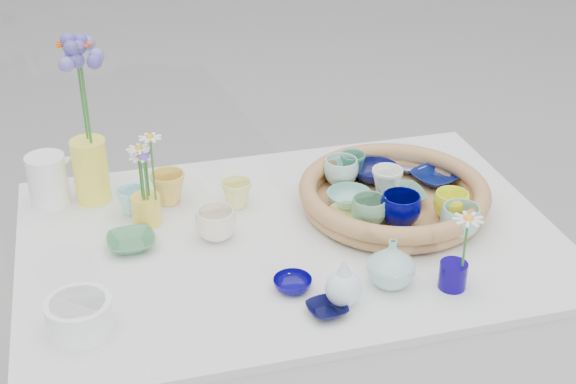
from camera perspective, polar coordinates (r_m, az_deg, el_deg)
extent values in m
imported|color=#0F1350|center=(2.11, 6.25, 1.35)|extent=(0.14, 0.14, 0.04)
imported|color=#081452|center=(2.12, 10.43, 1.01)|extent=(0.15, 0.15, 0.03)
imported|color=#F8FF26|center=(1.96, 11.53, -0.93)|extent=(0.11, 0.11, 0.07)
imported|color=#4F896C|center=(2.02, 8.01, -0.29)|extent=(0.12, 0.12, 0.03)
imported|color=#66A27B|center=(1.91, 5.78, -1.36)|extent=(0.10, 0.10, 0.07)
imported|color=#86C4B5|center=(1.99, 4.37, -0.47)|extent=(0.15, 0.15, 0.03)
imported|color=#A5D8C7|center=(2.07, 3.79, 1.46)|extent=(0.11, 0.11, 0.07)
imported|color=white|center=(2.03, 7.04, 0.71)|extent=(0.09, 0.09, 0.07)
imported|color=#7A9FE2|center=(2.18, 8.58, 1.92)|extent=(0.12, 0.12, 0.02)
imported|color=#000054|center=(1.91, 8.02, -1.24)|extent=(0.13, 0.13, 0.08)
imported|color=#DDCE70|center=(1.92, 4.35, -1.75)|extent=(0.12, 0.12, 0.03)
imported|color=#8BC4BC|center=(1.90, 12.15, -2.00)|extent=(0.10, 0.10, 0.07)
imported|color=#367C60|center=(2.12, 4.61, 1.94)|extent=(0.09, 0.09, 0.06)
imported|color=#E3BC4E|center=(2.04, -8.52, 0.29)|extent=(0.12, 0.12, 0.08)
imported|color=#EFEB83|center=(2.01, -3.68, -0.12)|extent=(0.10, 0.10, 0.07)
imported|color=#468454|center=(1.89, -11.08, -3.53)|extent=(0.11, 0.11, 0.03)
imported|color=white|center=(1.88, -5.15, -2.30)|extent=(0.11, 0.11, 0.07)
imported|color=#070263|center=(1.72, 0.33, -6.56)|extent=(0.09, 0.09, 0.03)
imported|color=#A5E5E3|center=(2.02, -11.06, -0.62)|extent=(0.07, 0.07, 0.07)
imported|color=black|center=(1.65, 2.80, -8.34)|extent=(0.09, 0.09, 0.02)
imported|color=#9FCFC3|center=(1.72, 7.36, -5.00)|extent=(0.11, 0.11, 0.11)
cylinder|color=#0C0067|center=(1.75, 11.64, -5.82)|extent=(0.08, 0.08, 0.06)
cylinder|color=#FFEA43|center=(2.07, -13.84, 1.49)|extent=(0.09, 0.09, 0.17)
cylinder|color=yellow|center=(1.96, -10.04, -1.25)|extent=(0.08, 0.08, 0.07)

